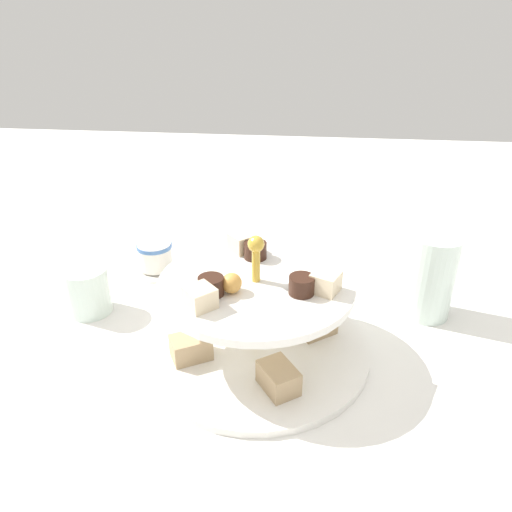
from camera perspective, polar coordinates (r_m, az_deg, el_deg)
ground_plane at (r=0.64m, az=0.00°, el=-11.17°), size 2.40×2.40×0.00m
tiered_serving_stand at (r=0.61m, az=0.01°, el=-7.66°), size 0.29×0.29×0.17m
water_glass_tall_right at (r=0.72m, az=20.08°, el=-2.31°), size 0.07×0.07×0.12m
water_glass_short_left at (r=0.74m, az=-19.45°, el=-3.90°), size 0.06×0.06×0.07m
teacup_with_saucer at (r=0.83m, az=-11.89°, el=-0.21°), size 0.09×0.09×0.05m
butter_knife_right at (r=0.91m, az=2.63°, el=1.25°), size 0.04×0.17×0.00m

